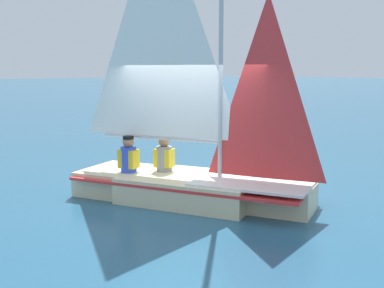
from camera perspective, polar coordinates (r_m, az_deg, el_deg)
The scene contains 4 objects.
ground_plane at distance 9.02m, azimuth 0.00°, elevation -6.71°, with size 260.00×260.00×0.00m, color #235675.
sailboat_main at distance 8.88m, azimuth -0.35°, elevation -2.09°, with size 3.45×4.61×5.54m.
sailor_helm at distance 9.32m, azimuth -3.31°, elevation -2.30°, with size 0.40×0.42×1.16m.
sailor_crew at distance 9.30m, azimuth -7.51°, elevation -2.32°, with size 0.40×0.42×1.16m.
Camera 1 is at (5.38, 6.83, 2.41)m, focal length 45.00 mm.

